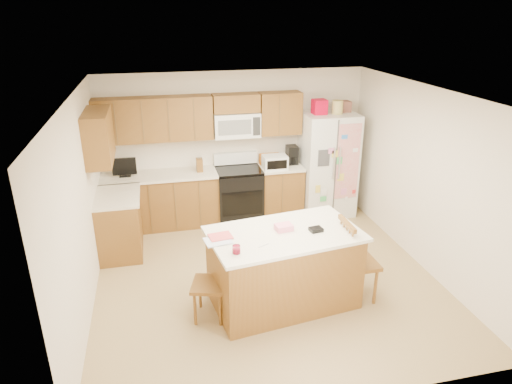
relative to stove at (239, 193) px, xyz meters
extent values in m
plane|color=#977A54|center=(0.00, -1.94, -0.47)|extent=(4.50, 4.50, 0.00)
cube|color=beige|center=(0.00, 0.31, 0.78)|extent=(4.50, 0.10, 2.50)
cube|color=beige|center=(0.00, -4.19, 0.78)|extent=(4.50, 0.10, 2.50)
cube|color=beige|center=(-2.25, -1.94, 0.78)|extent=(0.10, 4.50, 2.50)
cube|color=beige|center=(2.25, -1.94, 0.78)|extent=(0.10, 4.50, 2.50)
cube|color=white|center=(0.00, -1.94, 2.03)|extent=(4.50, 4.50, 0.04)
cube|color=brown|center=(-1.31, 0.01, -0.03)|extent=(1.87, 0.60, 0.88)
cube|color=brown|center=(0.74, 0.01, -0.03)|extent=(0.72, 0.60, 0.88)
cube|color=brown|center=(-1.95, -0.76, -0.03)|extent=(0.60, 0.95, 0.88)
cube|color=white|center=(-1.31, 0.00, 0.43)|extent=(1.87, 0.64, 0.04)
cube|color=white|center=(0.74, 0.00, 0.43)|extent=(0.72, 0.64, 0.04)
cube|color=white|center=(-1.94, -0.76, 0.43)|extent=(0.64, 0.95, 0.04)
cube|color=brown|center=(-1.32, 0.15, 1.33)|extent=(1.85, 0.33, 0.70)
cube|color=brown|center=(0.75, 0.15, 1.33)|extent=(0.70, 0.33, 0.70)
cube|color=brown|center=(0.00, 0.15, 1.53)|extent=(0.76, 0.33, 0.29)
cube|color=brown|center=(-2.08, -0.76, 1.33)|extent=(0.33, 0.95, 0.70)
cube|color=brown|center=(-1.90, -0.02, 1.33)|extent=(0.02, 0.01, 0.66)
cube|color=brown|center=(-1.90, -0.29, -0.03)|extent=(0.02, 0.01, 0.84)
cube|color=brown|center=(-1.50, -0.02, 1.33)|extent=(0.02, 0.01, 0.66)
cube|color=brown|center=(-1.50, -0.29, -0.03)|extent=(0.02, 0.01, 0.84)
cube|color=brown|center=(-1.10, -0.02, 1.33)|extent=(0.02, 0.01, 0.66)
cube|color=brown|center=(-1.10, -0.29, -0.03)|extent=(0.02, 0.01, 0.84)
cube|color=brown|center=(-0.70, -0.02, 1.33)|extent=(0.01, 0.01, 0.66)
cube|color=brown|center=(-0.70, -0.29, -0.03)|extent=(0.01, 0.01, 0.84)
cube|color=brown|center=(0.70, -0.02, 1.33)|extent=(0.01, 0.01, 0.66)
cube|color=brown|center=(0.70, -0.29, -0.03)|extent=(0.01, 0.01, 0.84)
cube|color=white|center=(0.00, 0.12, 1.18)|extent=(0.76, 0.38, 0.40)
cube|color=slate|center=(-0.06, -0.07, 1.18)|extent=(0.54, 0.01, 0.24)
cube|color=#262626|center=(0.30, -0.07, 1.18)|extent=(0.12, 0.01, 0.30)
cube|color=brown|center=(-0.65, 0.01, 0.56)|extent=(0.10, 0.14, 0.22)
cube|color=black|center=(-1.85, 0.03, 0.46)|extent=(0.18, 0.12, 0.02)
cube|color=black|center=(-1.85, 0.03, 0.62)|extent=(0.38, 0.03, 0.28)
cube|color=#B75300|center=(0.58, 0.09, 0.54)|extent=(0.35, 0.22, 0.18)
cube|color=white|center=(0.60, -0.14, 0.56)|extent=(0.40, 0.28, 0.23)
cube|color=black|center=(0.60, -0.28, 0.56)|extent=(0.34, 0.01, 0.15)
cube|color=black|center=(0.96, 0.06, 0.61)|extent=(0.18, 0.22, 0.32)
cylinder|color=black|center=(0.96, -0.01, 0.54)|extent=(0.12, 0.12, 0.12)
cube|color=black|center=(0.00, -0.01, -0.03)|extent=(0.76, 0.64, 0.88)
cube|color=black|center=(0.00, -0.33, -0.05)|extent=(0.68, 0.01, 0.42)
cube|color=black|center=(0.00, -0.01, 0.43)|extent=(0.76, 0.64, 0.03)
cube|color=white|center=(0.00, 0.25, 0.56)|extent=(0.76, 0.10, 0.20)
cube|color=white|center=(1.57, -0.06, 0.43)|extent=(0.90, 0.75, 1.80)
cube|color=#4C4C4C|center=(1.57, -0.44, 0.43)|extent=(0.02, 0.01, 1.75)
cube|color=silver|center=(1.52, -0.47, 0.58)|extent=(0.02, 0.03, 0.55)
cube|color=silver|center=(1.62, -0.47, 0.58)|extent=(0.02, 0.03, 0.55)
cube|color=#3F3F44|center=(1.35, -0.44, 0.68)|extent=(0.20, 0.01, 0.28)
cube|color=#D84C59|center=(1.77, -0.44, 0.58)|extent=(0.42, 0.01, 1.30)
cube|color=red|center=(1.37, -0.06, 1.45)|extent=(0.22, 0.22, 0.24)
cylinder|color=#CFBD66|center=(1.67, -0.11, 1.44)|extent=(0.18, 0.18, 0.22)
cube|color=brown|center=(1.85, 0.02, 1.42)|extent=(0.18, 0.20, 0.18)
cube|color=brown|center=(0.07, -2.54, -0.01)|extent=(1.81, 1.18, 0.93)
cube|color=white|center=(0.07, -2.54, 0.48)|extent=(1.90, 1.27, 0.04)
cylinder|color=red|center=(-0.57, -2.90, 0.53)|extent=(0.08, 0.08, 0.06)
cylinder|color=white|center=(-0.57, -2.90, 0.54)|extent=(0.09, 0.09, 0.09)
cube|color=pink|center=(0.08, -2.48, 0.53)|extent=(0.22, 0.18, 0.07)
cube|color=black|center=(0.44, -2.59, 0.52)|extent=(0.17, 0.14, 0.04)
cube|color=white|center=(-0.73, -2.59, 0.51)|extent=(0.33, 0.28, 0.01)
cube|color=#D84C4C|center=(-0.69, -2.51, 0.52)|extent=(0.29, 0.23, 0.01)
cylinder|color=white|center=(-0.25, -2.81, 0.51)|extent=(0.13, 0.07, 0.01)
cube|color=brown|center=(-0.86, -2.63, -0.03)|extent=(0.49, 0.50, 0.04)
cylinder|color=brown|center=(-0.95, -2.43, -0.26)|extent=(0.04, 0.04, 0.42)
cylinder|color=brown|center=(-1.05, -2.75, -0.26)|extent=(0.04, 0.04, 0.42)
cylinder|color=brown|center=(-0.67, -2.51, -0.26)|extent=(0.04, 0.04, 0.42)
cylinder|color=brown|center=(-0.76, -2.83, -0.26)|extent=(0.04, 0.04, 0.42)
cylinder|color=brown|center=(-0.66, -2.54, 0.22)|extent=(0.02, 0.02, 0.47)
cylinder|color=brown|center=(-0.68, -2.61, 0.22)|extent=(0.02, 0.02, 0.47)
cylinder|color=brown|center=(-0.70, -2.68, 0.22)|extent=(0.02, 0.02, 0.47)
cylinder|color=brown|center=(-0.72, -2.75, 0.22)|extent=(0.02, 0.02, 0.47)
cylinder|color=brown|center=(-0.74, -2.82, 0.22)|extent=(0.02, 0.02, 0.47)
cube|color=brown|center=(-0.70, -2.68, 0.46)|extent=(0.15, 0.39, 0.05)
cube|color=brown|center=(0.13, -1.93, -0.06)|extent=(0.46, 0.45, 0.04)
cylinder|color=brown|center=(0.32, -1.84, -0.28)|extent=(0.03, 0.03, 0.39)
cylinder|color=brown|center=(0.02, -1.76, -0.28)|extent=(0.03, 0.03, 0.39)
cylinder|color=brown|center=(0.25, -2.10, -0.28)|extent=(0.03, 0.03, 0.39)
cylinder|color=brown|center=(-0.05, -2.03, -0.28)|extent=(0.03, 0.03, 0.39)
cylinder|color=brown|center=(0.23, -2.12, 0.17)|extent=(0.02, 0.02, 0.44)
cylinder|color=brown|center=(0.16, -2.10, 0.17)|extent=(0.02, 0.02, 0.44)
cylinder|color=brown|center=(0.09, -2.08, 0.17)|extent=(0.02, 0.02, 0.44)
cylinder|color=brown|center=(0.03, -2.07, 0.17)|extent=(0.02, 0.02, 0.44)
cylinder|color=brown|center=(-0.04, -2.05, 0.17)|extent=(0.02, 0.02, 0.44)
cube|color=brown|center=(0.09, -2.08, 0.39)|extent=(0.36, 0.13, 0.05)
cube|color=brown|center=(1.00, -2.65, 0.03)|extent=(0.45, 0.47, 0.05)
cylinder|color=brown|center=(1.17, -2.84, -0.23)|extent=(0.04, 0.04, 0.48)
cylinder|color=brown|center=(1.17, -2.46, -0.23)|extent=(0.04, 0.04, 0.48)
cylinder|color=brown|center=(0.84, -2.84, -0.23)|extent=(0.04, 0.04, 0.48)
cylinder|color=brown|center=(0.83, -2.46, -0.23)|extent=(0.04, 0.04, 0.48)
cylinder|color=brown|center=(0.81, -2.82, 0.32)|extent=(0.02, 0.02, 0.53)
cylinder|color=brown|center=(0.81, -2.73, 0.32)|extent=(0.02, 0.02, 0.53)
cylinder|color=brown|center=(0.81, -2.65, 0.32)|extent=(0.02, 0.02, 0.53)
cylinder|color=brown|center=(0.81, -2.57, 0.32)|extent=(0.02, 0.02, 0.53)
cylinder|color=brown|center=(0.81, -2.48, 0.32)|extent=(0.02, 0.02, 0.53)
cube|color=brown|center=(0.81, -2.65, 0.58)|extent=(0.05, 0.45, 0.06)
camera|label=1|loc=(-1.33, -7.17, 2.96)|focal=32.00mm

